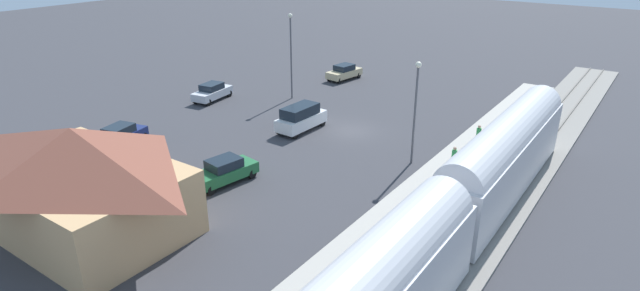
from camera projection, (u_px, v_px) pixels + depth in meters
name	position (u px, v px, depth m)	size (l,w,h in m)	color
ground_plane	(350.00, 131.00, 43.94)	(200.00, 200.00, 0.00)	#38383D
railway_track	(517.00, 170.00, 36.50)	(4.80, 70.00, 0.30)	gray
platform	(463.00, 156.00, 38.59)	(3.20, 46.00, 0.30)	#A8A399
passenger_train	(449.00, 215.00, 25.24)	(2.93, 36.78, 4.98)	silver
station_building	(79.00, 178.00, 28.17)	(12.48, 8.40, 6.18)	tan
pedestrian_on_platform	(454.00, 157.00, 35.71)	(0.36, 0.36, 1.71)	#333338
pedestrian_waiting_far	(479.00, 134.00, 39.70)	(0.36, 0.36, 1.71)	#333338
sedan_silver	(212.00, 92.00, 51.66)	(2.44, 4.71, 1.74)	silver
sedan_tan	(344.00, 72.00, 59.00)	(2.44, 4.71, 1.74)	#C6B284
suv_white	(301.00, 118.00, 43.63)	(2.10, 4.95, 2.22)	white
sedan_green	(225.00, 171.00, 34.51)	(2.53, 4.73, 1.74)	#236638
sedan_navy	(120.00, 136.00, 40.39)	(2.76, 4.79, 1.74)	navy
light_pole_near_platform	(416.00, 101.00, 35.97)	(0.44, 0.44, 7.60)	#515156
light_pole_lot_center	(291.00, 47.00, 50.57)	(0.44, 0.44, 8.54)	#515156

